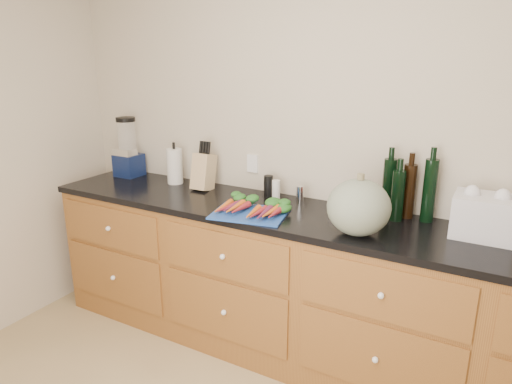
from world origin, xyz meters
The scene contains 15 objects.
wall_back centered at (0.00, 1.62, 1.30)m, with size 4.10×0.05×2.60m, color beige.
cabinets centered at (0.00, 1.30, 0.45)m, with size 3.60×0.64×0.90m.
countertop centered at (0.00, 1.30, 0.92)m, with size 3.64×0.62×0.04m, color black.
cutting_board centered at (-0.36, 1.14, 0.95)m, with size 0.41×0.31×0.01m, color #1E479E.
carrots centered at (-0.36, 1.19, 0.97)m, with size 0.40×0.30×0.06m.
squash centered at (0.27, 1.15, 1.08)m, with size 0.32×0.32×0.29m, color #606D5B.
blender_appliance centered at (-1.60, 1.46, 1.13)m, with size 0.17×0.17×0.44m.
paper_towel centered at (-1.16, 1.46, 1.06)m, with size 0.11×0.11×0.25m, color silver.
knife_block centered at (-0.90, 1.44, 1.06)m, with size 0.12×0.12×0.24m, color tan.
grinder_salt centered at (-0.37, 1.48, 1.00)m, with size 0.05×0.05×0.12m, color silver.
grinder_pepper centered at (-0.42, 1.48, 1.01)m, with size 0.06×0.06×0.14m, color black.
canister_chrome centered at (-0.20, 1.48, 0.99)m, with size 0.05×0.05×0.11m, color silver.
tomato_box centered at (0.09, 1.47, 0.98)m, with size 0.16×0.13×0.08m, color white.
bottles centered at (0.43, 1.51, 1.10)m, with size 0.29×0.15×0.35m.
grocery_bag centered at (0.82, 1.42, 1.05)m, with size 0.29×0.23×0.21m, color white, non-canonical shape.
Camera 1 is at (0.87, -1.00, 1.82)m, focal length 32.00 mm.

